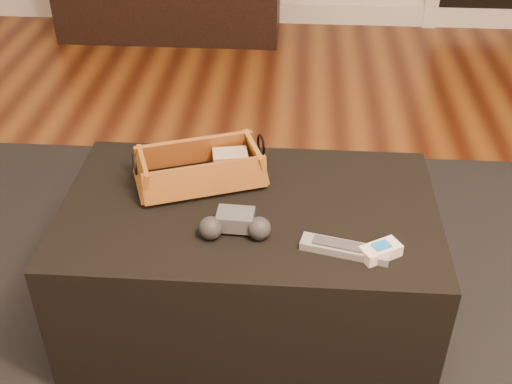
# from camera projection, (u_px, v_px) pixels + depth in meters

# --- Properties ---
(floor) EXTENTS (5.00, 5.50, 0.01)m
(floor) POSITION_uv_depth(u_px,v_px,m) (263.00, 377.00, 1.78)
(floor) COLOR brown
(floor) RESTS_ON ground
(baseboard) EXTENTS (5.00, 0.04, 0.12)m
(baseboard) POSITION_uv_depth(u_px,v_px,m) (290.00, 13.00, 3.97)
(baseboard) COLOR white
(baseboard) RESTS_ON floor
(area_rug) EXTENTS (2.60, 2.00, 0.01)m
(area_rug) POSITION_uv_depth(u_px,v_px,m) (249.00, 331.00, 1.91)
(area_rug) COLOR black
(area_rug) RESTS_ON floor
(ottoman) EXTENTS (1.00, 0.60, 0.42)m
(ottoman) POSITION_uv_depth(u_px,v_px,m) (249.00, 265.00, 1.82)
(ottoman) COLOR black
(ottoman) RESTS_ON area_rug
(tv_remote) EXTENTS (0.18, 0.12, 0.02)m
(tv_remote) POSITION_uv_depth(u_px,v_px,m) (195.00, 179.00, 1.77)
(tv_remote) COLOR black
(tv_remote) RESTS_ON wicker_basket
(cloth_bundle) EXTENTS (0.11, 0.08, 0.05)m
(cloth_bundle) POSITION_uv_depth(u_px,v_px,m) (230.00, 160.00, 1.81)
(cloth_bundle) COLOR tan
(cloth_bundle) RESTS_ON wicker_basket
(wicker_basket) EXTENTS (0.39, 0.29, 0.12)m
(wicker_basket) POSITION_uv_depth(u_px,v_px,m) (200.00, 170.00, 1.77)
(wicker_basket) COLOR brown
(wicker_basket) RESTS_ON ottoman
(game_controller) EXTENTS (0.18, 0.10, 0.06)m
(game_controller) POSITION_uv_depth(u_px,v_px,m) (235.00, 225.00, 1.59)
(game_controller) COLOR #454649
(game_controller) RESTS_ON ottoman
(silver_remote) EXTENTS (0.22, 0.10, 0.02)m
(silver_remote) POSITION_uv_depth(u_px,v_px,m) (345.00, 249.00, 1.54)
(silver_remote) COLOR gray
(silver_remote) RESTS_ON ottoman
(cream_gadget) EXTENTS (0.11, 0.09, 0.04)m
(cream_gadget) POSITION_uv_depth(u_px,v_px,m) (380.00, 251.00, 1.53)
(cream_gadget) COLOR white
(cream_gadget) RESTS_ON ottoman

